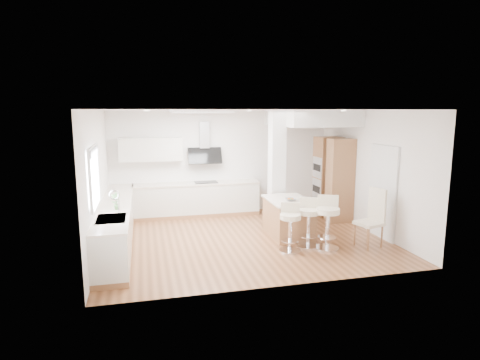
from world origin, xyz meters
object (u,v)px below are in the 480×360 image
object	(u,v)px
bar_stool_b	(308,220)
bar_stool_c	(328,220)
bar_stool_a	(290,225)
dining_chair	(373,215)
peninsula	(288,217)

from	to	relation	value
bar_stool_b	bar_stool_c	size ratio (longest dim) A/B	0.93
bar_stool_a	bar_stool_b	size ratio (longest dim) A/B	0.96
dining_chair	peninsula	bearing A→B (deg)	127.70
bar_stool_c	dining_chair	distance (m)	0.99
peninsula	bar_stool_c	bearing A→B (deg)	-65.03
bar_stool_a	dining_chair	distance (m)	1.78
bar_stool_c	dining_chair	xyz separation A→B (m)	(0.99, -0.06, 0.04)
bar_stool_a	bar_stool_c	size ratio (longest dim) A/B	0.90
dining_chair	bar_stool_c	bearing A→B (deg)	161.11
bar_stool_b	dining_chair	xyz separation A→B (m)	(1.31, -0.27, 0.08)
dining_chair	bar_stool_b	bearing A→B (deg)	152.87
peninsula	dining_chair	world-z (taller)	dining_chair
bar_stool_a	bar_stool_c	distance (m)	0.79
bar_stool_a	bar_stool_b	xyz separation A→B (m)	(0.46, 0.17, 0.02)
peninsula	bar_stool_c	size ratio (longest dim) A/B	1.27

